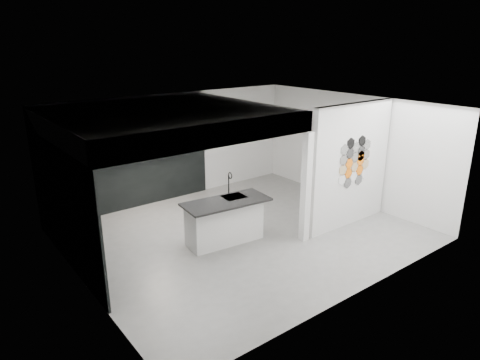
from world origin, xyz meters
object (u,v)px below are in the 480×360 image
at_px(partition_panel, 351,166).
at_px(kitchen_island, 225,220).
at_px(utensil_cup, 98,162).
at_px(wall_basin, 81,223).
at_px(glass_vase, 182,147).
at_px(bottle_dark, 122,157).
at_px(glass_bowl, 182,148).
at_px(kettle, 178,148).
at_px(stockpot, 87,162).

distance_m(partition_panel, kitchen_island, 3.10).
bearing_deg(utensil_cup, wall_basin, -118.42).
distance_m(glass_vase, bottle_dark, 1.66).
relative_size(wall_basin, kitchen_island, 0.32).
xyz_separation_m(glass_bowl, bottle_dark, (-1.66, 0.00, 0.01)).
bearing_deg(utensil_cup, partition_panel, -41.64).
height_order(partition_panel, utensil_cup, partition_panel).
relative_size(kettle, glass_vase, 1.01).
bearing_deg(glass_vase, glass_bowl, 0.00).
bearing_deg(partition_panel, utensil_cup, 138.36).
bearing_deg(bottle_dark, glass_vase, 0.00).
distance_m(bottle_dark, utensil_cup, 0.61).
bearing_deg(glass_bowl, bottle_dark, 180.00).
bearing_deg(kitchen_island, partition_panel, -13.00).
bearing_deg(partition_panel, bottle_dark, 134.05).
bearing_deg(bottle_dark, wall_basin, -129.90).
bearing_deg(bottle_dark, partition_panel, -45.95).
bearing_deg(utensil_cup, glass_vase, 0.00).
height_order(glass_bowl, bottle_dark, bottle_dark).
xyz_separation_m(stockpot, kettle, (2.37, 0.00, -0.03)).
bearing_deg(bottle_dark, kitchen_island, -72.24).
bearing_deg(glass_bowl, glass_vase, 0.00).
bearing_deg(glass_bowl, wall_basin, -148.65).
height_order(partition_panel, kettle, partition_panel).
distance_m(glass_bowl, utensil_cup, 2.27).
relative_size(kettle, utensil_cup, 1.43).
height_order(wall_basin, kettle, kettle).
distance_m(wall_basin, bottle_dark, 2.75).
bearing_deg(stockpot, glass_vase, 0.00).
distance_m(kitchen_island, kettle, 3.11).
xyz_separation_m(wall_basin, kitchen_island, (2.66, -0.85, -0.36)).
xyz_separation_m(kettle, glass_vase, (0.14, 0.00, 0.01)).
relative_size(partition_panel, kettle, 17.72).
height_order(glass_vase, utensil_cup, glass_vase).
distance_m(wall_basin, kettle, 3.89).
xyz_separation_m(wall_basin, glass_bowl, (3.39, 2.07, 0.53)).
distance_m(partition_panel, glass_vase, 4.39).
bearing_deg(partition_panel, glass_bowl, 118.23).
relative_size(partition_panel, glass_bowl, 17.40).
height_order(stockpot, glass_bowl, stockpot).
distance_m(glass_vase, utensil_cup, 2.27).
distance_m(kettle, glass_bowl, 0.14).
height_order(wall_basin, stockpot, stockpot).
distance_m(partition_panel, bottle_dark, 5.38).
bearing_deg(glass_vase, utensil_cup, 180.00).
relative_size(glass_bowl, utensil_cup, 1.46).
relative_size(stockpot, utensil_cup, 2.26).
relative_size(glass_bowl, glass_vase, 1.03).
height_order(stockpot, utensil_cup, stockpot).
xyz_separation_m(stockpot, glass_bowl, (2.51, 0.00, -0.04)).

